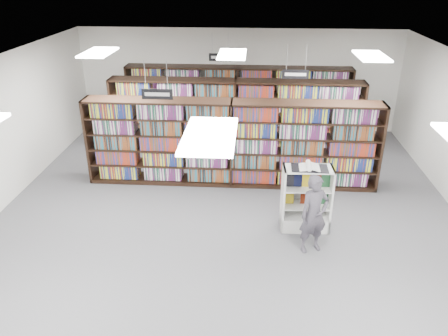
# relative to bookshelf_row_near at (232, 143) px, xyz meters

# --- Properties ---
(floor) EXTENTS (12.00, 12.00, 0.00)m
(floor) POSITION_rel_bookshelf_row_near_xyz_m (0.00, -2.00, -1.05)
(floor) COLOR #4E4D52
(floor) RESTS_ON ground
(ceiling) EXTENTS (10.00, 12.00, 0.10)m
(ceiling) POSITION_rel_bookshelf_row_near_xyz_m (0.00, -2.00, 2.15)
(ceiling) COLOR silver
(ceiling) RESTS_ON wall_back
(wall_back) EXTENTS (10.00, 0.10, 3.20)m
(wall_back) POSITION_rel_bookshelf_row_near_xyz_m (0.00, 4.00, 0.55)
(wall_back) COLOR white
(wall_back) RESTS_ON ground
(bookshelf_row_near) EXTENTS (7.00, 0.60, 2.10)m
(bookshelf_row_near) POSITION_rel_bookshelf_row_near_xyz_m (0.00, 0.00, 0.00)
(bookshelf_row_near) COLOR black
(bookshelf_row_near) RESTS_ON floor
(bookshelf_row_mid) EXTENTS (7.00, 0.60, 2.10)m
(bookshelf_row_mid) POSITION_rel_bookshelf_row_near_xyz_m (0.00, 2.00, 0.00)
(bookshelf_row_mid) COLOR black
(bookshelf_row_mid) RESTS_ON floor
(bookshelf_row_far) EXTENTS (7.00, 0.60, 2.10)m
(bookshelf_row_far) POSITION_rel_bookshelf_row_near_xyz_m (0.00, 3.70, 0.00)
(bookshelf_row_far) COLOR black
(bookshelf_row_far) RESTS_ON floor
(aisle_sign_left) EXTENTS (0.65, 0.02, 0.80)m
(aisle_sign_left) POSITION_rel_bookshelf_row_near_xyz_m (-1.50, -1.00, 1.48)
(aisle_sign_left) COLOR #B2B2B7
(aisle_sign_left) RESTS_ON ceiling
(aisle_sign_right) EXTENTS (0.65, 0.02, 0.80)m
(aisle_sign_right) POSITION_rel_bookshelf_row_near_xyz_m (1.50, 1.00, 1.48)
(aisle_sign_right) COLOR #B2B2B7
(aisle_sign_right) RESTS_ON ceiling
(aisle_sign_center) EXTENTS (0.65, 0.02, 0.80)m
(aisle_sign_center) POSITION_rel_bookshelf_row_near_xyz_m (-0.50, 3.00, 1.48)
(aisle_sign_center) COLOR #B2B2B7
(aisle_sign_center) RESTS_ON ceiling
(troffer_front_center) EXTENTS (0.60, 1.20, 0.04)m
(troffer_front_center) POSITION_rel_bookshelf_row_near_xyz_m (0.00, -5.00, 2.11)
(troffer_front_center) COLOR white
(troffer_front_center) RESTS_ON ceiling
(troffer_back_left) EXTENTS (0.60, 1.20, 0.04)m
(troffer_back_left) POSITION_rel_bookshelf_row_near_xyz_m (-3.00, 0.00, 2.11)
(troffer_back_left) COLOR white
(troffer_back_left) RESTS_ON ceiling
(troffer_back_center) EXTENTS (0.60, 1.20, 0.04)m
(troffer_back_center) POSITION_rel_bookshelf_row_near_xyz_m (0.00, 0.00, 2.11)
(troffer_back_center) COLOR white
(troffer_back_center) RESTS_ON ceiling
(troffer_back_right) EXTENTS (0.60, 1.20, 0.04)m
(troffer_back_right) POSITION_rel_bookshelf_row_near_xyz_m (3.00, 0.00, 2.11)
(troffer_back_right) COLOR white
(troffer_back_right) RESTS_ON ceiling
(endcap_display) EXTENTS (1.00, 0.53, 1.37)m
(endcap_display) POSITION_rel_bookshelf_row_near_xyz_m (1.61, -1.91, -0.58)
(endcap_display) COLOR silver
(endcap_display) RESTS_ON floor
(open_book) EXTENTS (0.71, 0.43, 0.13)m
(open_book) POSITION_rel_bookshelf_row_near_xyz_m (1.61, -1.97, 0.35)
(open_book) COLOR black
(open_book) RESTS_ON endcap_display
(shopper) EXTENTS (0.66, 0.56, 1.55)m
(shopper) POSITION_rel_bookshelf_row_near_xyz_m (1.67, -2.70, -0.27)
(shopper) COLOR #4C4852
(shopper) RESTS_ON floor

